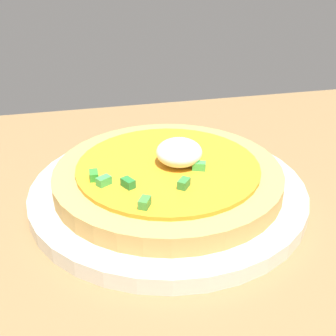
% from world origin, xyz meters
% --- Properties ---
extents(dining_table, '(1.24, 0.67, 0.02)m').
position_xyz_m(dining_table, '(0.00, 0.00, 0.01)').
color(dining_table, olive).
rests_on(dining_table, ground).
extents(plate, '(0.28, 0.28, 0.02)m').
position_xyz_m(plate, '(-0.03, -0.06, 0.03)').
color(plate, silver).
rests_on(plate, dining_table).
extents(pizza, '(0.23, 0.23, 0.05)m').
position_xyz_m(pizza, '(-0.03, -0.06, 0.05)').
color(pizza, tan).
rests_on(pizza, plate).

